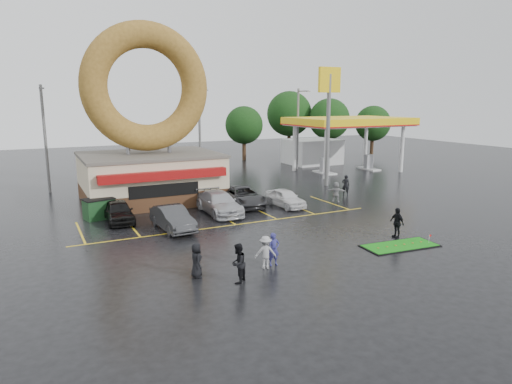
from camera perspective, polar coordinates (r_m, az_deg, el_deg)
name	(u,v)px	position (r m, az deg, el deg)	size (l,w,h in m)	color
ground	(260,239)	(26.02, 0.53, -5.90)	(120.00, 120.00, 0.00)	black
donut_shop	(149,144)	(36.20, -13.24, 5.92)	(10.20, 8.70, 13.50)	#472B19
gas_station	(332,136)	(53.39, 9.51, 6.92)	(12.30, 13.65, 5.90)	silver
shell_sign	(329,104)	(41.89, 9.08, 10.78)	(2.20, 0.36, 10.60)	slate
streetlight_left	(45,136)	(42.15, -24.87, 6.34)	(0.40, 2.21, 9.00)	slate
streetlight_mid	(200,131)	(45.77, -7.02, 7.63)	(0.40, 2.21, 9.00)	slate
streetlight_right	(298,127)	(51.90, 5.29, 8.10)	(0.40, 2.21, 9.00)	slate
tree_far_a	(329,119)	(64.15, 9.14, 9.00)	(5.60, 5.60, 8.00)	#332114
tree_far_b	(373,123)	(66.32, 14.41, 8.30)	(4.90, 4.90, 7.00)	#332114
tree_far_c	(289,114)	(65.29, 4.19, 9.72)	(6.30, 6.30, 9.00)	#332114
tree_far_d	(244,125)	(59.83, -1.51, 8.34)	(4.90, 4.90, 7.00)	#332114
car_black	(119,211)	(30.72, -16.81, -2.33)	(1.66, 4.12, 1.40)	black
car_dgrey	(173,218)	(28.12, -10.38, -3.25)	(1.52, 4.36, 1.44)	#333335
car_silver	(219,203)	(31.66, -4.62, -1.39)	(2.10, 5.16, 1.50)	#B7B8BD
car_grey	(243,196)	(33.93, -1.64, -0.53)	(2.39, 5.19, 1.44)	#2D2E30
car_white	(285,198)	(33.69, 3.68, -0.75)	(1.55, 3.86, 1.32)	silver
person_blue	(274,249)	(21.82, 2.24, -7.16)	(0.58, 0.38, 1.59)	navy
person_blackjkt	(238,263)	(19.82, -2.27, -8.89)	(0.85, 0.66, 1.74)	black
person_hoodie	(266,252)	(21.43, 1.20, -7.55)	(1.01, 0.58, 1.57)	#969799
person_bystander	(196,260)	(20.56, -7.46, -8.47)	(0.77, 0.50, 1.58)	black
person_cameraman	(397,223)	(27.30, 17.19, -3.69)	(1.02, 0.43, 1.74)	black
person_walker_near	(336,192)	(35.68, 9.96, 0.01)	(1.47, 0.47, 1.59)	gray
person_walker_far	(346,185)	(38.30, 11.15, 0.84)	(0.62, 0.41, 1.71)	black
dumpster	(99,209)	(31.98, -19.04, -2.04)	(1.80, 1.20, 1.30)	#1A4520
putting_green	(400,246)	(25.96, 17.55, -6.41)	(4.32, 2.13, 0.53)	black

